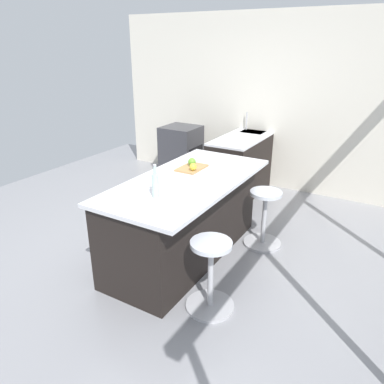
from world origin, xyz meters
name	(u,v)px	position (x,y,z in m)	size (l,w,h in m)	color
ground_plane	(166,253)	(0.00, 0.00, 0.00)	(7.07, 7.07, 0.00)	gray
interior_partition_left	(261,102)	(-2.72, 0.00, 1.34)	(0.12, 5.09, 2.67)	silver
sink_cabinet	(248,161)	(-2.37, -0.03, 0.46)	(1.83, 0.60, 1.18)	black
oven_range	(181,151)	(-2.37, -1.29, 0.44)	(0.60, 0.61, 0.87)	#38383D
kitchen_island	(184,217)	(-0.10, 0.19, 0.46)	(2.08, 1.00, 0.91)	black
stool_by_window	(264,220)	(-0.75, 0.87, 0.32)	(0.44, 0.44, 0.67)	#B7B7BC
stool_middle	(210,278)	(0.56, 0.87, 0.32)	(0.44, 0.44, 0.67)	#B7B7BC
cutting_board	(192,168)	(-0.40, 0.10, 0.92)	(0.36, 0.24, 0.02)	tan
apple_yellow	(193,167)	(-0.31, 0.17, 0.97)	(0.08, 0.08, 0.08)	gold
apple_green	(192,162)	(-0.44, 0.08, 0.98)	(0.09, 0.09, 0.09)	#609E2D
water_bottle	(155,184)	(0.47, 0.24, 1.03)	(0.06, 0.06, 0.31)	silver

